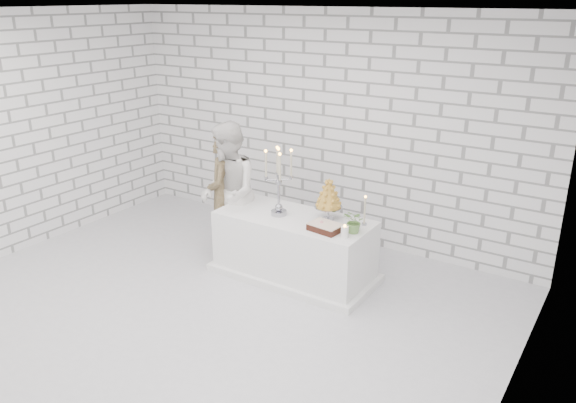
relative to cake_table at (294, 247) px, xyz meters
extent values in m
cube|color=silver|center=(-0.39, -1.18, -0.38)|extent=(6.00, 5.00, 0.01)
cube|color=white|center=(-0.39, -1.18, 2.62)|extent=(6.00, 5.00, 0.01)
cube|color=white|center=(-0.39, 1.32, 1.12)|extent=(6.00, 0.01, 3.00)
cube|color=white|center=(-3.39, -1.18, 1.12)|extent=(0.01, 5.00, 3.00)
cube|color=white|center=(2.61, -1.18, 1.12)|extent=(0.01, 5.00, 3.00)
cube|color=white|center=(0.00, 0.00, 0.00)|extent=(1.80, 0.80, 0.75)
imported|color=brown|center=(-1.09, 0.06, 0.42)|extent=(0.62, 0.69, 1.59)
imported|color=white|center=(-0.94, -0.02, 0.49)|extent=(1.06, 1.06, 1.74)
cube|color=black|center=(0.50, -0.16, 0.42)|extent=(0.36, 0.28, 0.08)
cylinder|color=white|center=(0.75, -0.20, 0.44)|extent=(0.10, 0.10, 0.12)
cylinder|color=beige|center=(0.78, 0.21, 0.54)|extent=(0.07, 0.07, 0.32)
imported|color=#558042|center=(0.79, -0.05, 0.50)|extent=(0.29, 0.27, 0.26)
camera|label=1|loc=(3.21, -5.09, 2.76)|focal=35.38mm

